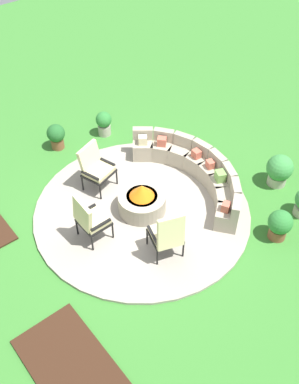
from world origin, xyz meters
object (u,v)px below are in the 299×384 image
curved_stone_bench (195,170)px  potted_plant_2 (280,224)px  potted_plant_0 (56,135)px  potted_plant_1 (104,122)px  lounge_chair_front_right (89,218)px  fire_pit (142,201)px  lounge_chair_front_left (95,167)px  potted_plant_4 (279,170)px  lounge_chair_back_left (167,234)px

curved_stone_bench → potted_plant_2: bearing=4.7°
potted_plant_0 → potted_plant_1: size_ratio=1.02×
curved_stone_bench → lounge_chair_front_right: 2.75m
fire_pit → curved_stone_bench: bearing=89.3°
lounge_chair_front_left → potted_plant_4: (2.42, 3.20, -0.20)m
lounge_chair_back_left → potted_plant_0: lounge_chair_back_left is taller
lounge_chair_front_left → potted_plant_2: size_ratio=1.55×
potted_plant_1 → potted_plant_2: size_ratio=0.95×
lounge_chair_front_right → potted_plant_4: size_ratio=1.51×
lounge_chair_front_left → potted_plant_1: lounge_chair_front_left is taller
lounge_chair_front_left → potted_plant_1: bearing=-146.5°
potted_plant_1 → potted_plant_2: 5.01m
fire_pit → potted_plant_1: fire_pit is taller
potted_plant_1 → potted_plant_4: bearing=26.4°
fire_pit → lounge_chair_front_right: 1.29m
curved_stone_bench → potted_plant_1: curved_stone_bench is taller
potted_plant_0 → potted_plant_2: bearing=20.2°
curved_stone_bench → fire_pit: bearing=-90.7°
lounge_chair_back_left → potted_plant_2: size_ratio=1.66×
lounge_chair_front_left → lounge_chair_front_right: bearing=34.8°
lounge_chair_front_right → potted_plant_2: (2.25, 2.91, -0.26)m
curved_stone_bench → potted_plant_0: (-3.01, -1.75, 0.02)m
potted_plant_1 → potted_plant_2: potted_plant_2 is taller
potted_plant_0 → lounge_chair_front_right: bearing=-18.4°
potted_plant_2 → lounge_chair_front_left: bearing=-150.1°
fire_pit → lounge_chair_back_left: (1.21, -0.35, 0.30)m
lounge_chair_back_left → potted_plant_1: 4.15m
curved_stone_bench → lounge_chair_back_left: bearing=-57.0°
curved_stone_bench → potted_plant_4: (1.19, 1.41, 0.06)m
fire_pit → lounge_chair_front_right: bearing=-90.8°
curved_stone_bench → potted_plant_0: 3.48m
potted_plant_2 → fire_pit: bearing=-143.3°
fire_pit → curved_stone_bench: curved_stone_bench is taller
lounge_chair_back_left → lounge_chair_front_right: bearing=144.0°
potted_plant_4 → potted_plant_0: bearing=-143.1°
lounge_chair_back_left → fire_pit: bearing=91.4°
potted_plant_4 → lounge_chair_back_left: bearing=-90.0°
potted_plant_2 → lounge_chair_front_right: bearing=-127.6°
fire_pit → potted_plant_0: (-2.99, -0.27, 0.04)m
curved_stone_bench → potted_plant_2: (2.21, 0.18, 0.02)m
potted_plant_1 → potted_plant_2: (4.95, 0.72, 0.02)m
curved_stone_bench → lounge_chair_back_left: 2.20m
lounge_chair_front_left → potted_plant_0: size_ratio=1.60×
lounge_chair_front_left → lounge_chair_front_right: 1.52m
lounge_chair_front_left → potted_plant_1: size_ratio=1.63×
fire_pit → lounge_chair_front_left: 1.28m
curved_stone_bench → lounge_chair_front_right: lounge_chair_front_right is taller
lounge_chair_front_left → lounge_chair_front_right: (1.19, -0.94, 0.02)m
curved_stone_bench → lounge_chair_front_left: 2.19m
potted_plant_4 → potted_plant_2: bearing=-50.1°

